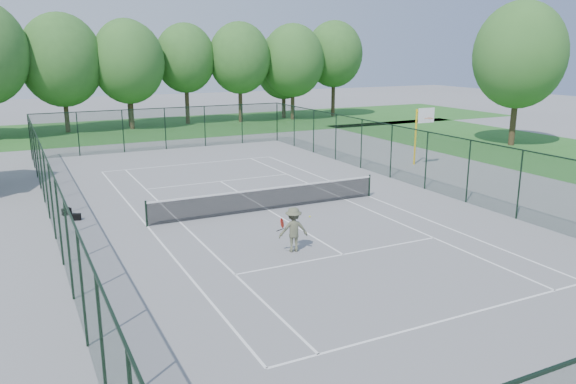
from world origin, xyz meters
name	(u,v)px	position (x,y,z in m)	size (l,w,h in m)	color
ground	(268,210)	(0.00, 0.00, 0.00)	(140.00, 140.00, 0.00)	gray
grass_far	(133,129)	(0.00, 30.00, 0.01)	(80.00, 16.00, 0.01)	#317229
grass_side	(556,154)	(24.00, 4.00, 0.01)	(14.00, 40.00, 0.01)	#317229
court_lines	(268,210)	(0.00, 0.00, 0.00)	(11.05, 23.85, 0.01)	white
tennis_net	(268,198)	(0.00, 0.00, 0.58)	(11.08, 0.08, 1.10)	black
fence_enclosure	(268,177)	(0.00, 0.00, 1.56)	(18.05, 36.05, 3.02)	#18321E
tree_line_far	(128,62)	(0.00, 30.00, 5.99)	(39.40, 6.40, 9.70)	#473521
basketball_goal	(421,125)	(12.65, 4.90, 2.57)	(1.20, 1.43, 3.65)	yellow
tree_side	(520,55)	(24.01, 7.98, 6.68)	(6.69, 6.69, 10.60)	#473521
sports_bag_a	(67,212)	(-8.28, 3.27, 0.15)	(0.37, 0.22, 0.30)	black
sports_bag_b	(77,217)	(-7.98, 2.25, 0.14)	(0.35, 0.22, 0.28)	black
tennis_player	(293,229)	(-1.42, -5.28, 0.82)	(1.77, 0.95, 1.64)	#585B42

